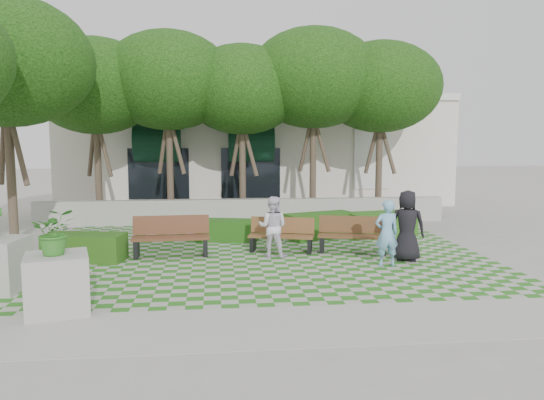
{
  "coord_description": "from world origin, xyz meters",
  "views": [
    {
      "loc": [
        -1.1,
        -13.16,
        3.1
      ],
      "look_at": [
        0.5,
        1.5,
        1.4
      ],
      "focal_mm": 35.0,
      "sensor_mm": 36.0,
      "label": 1
    }
  ],
  "objects": [
    {
      "name": "hedge_midright",
      "position": [
        2.19,
        3.07,
        0.39
      ],
      "size": [
        2.4,
        1.59,
        0.78
      ],
      "primitive_type": "cube",
      "rotation": [
        0.0,
        0.0,
        0.34
      ],
      "color": "#1F4E14",
      "rests_on": "ground"
    },
    {
      "name": "bench_west",
      "position": [
        -2.26,
        0.92,
        0.51
      ],
      "size": [
        2.04,
        0.75,
        1.06
      ],
      "rotation": [
        0.0,
        0.0,
        0.04
      ],
      "color": "#532E1C",
      "rests_on": "ground"
    },
    {
      "name": "building",
      "position": [
        0.93,
        14.08,
        2.52
      ],
      "size": [
        18.0,
        8.92,
        5.15
      ],
      "color": "silver",
      "rests_on": "ground"
    },
    {
      "name": "tree_row",
      "position": [
        -1.86,
        5.95,
        5.18
      ],
      "size": [
        17.7,
        13.4,
        7.41
      ],
      "color": "#47382B",
      "rests_on": "ground"
    },
    {
      "name": "hedge_east",
      "position": [
        4.19,
        3.13,
        0.39
      ],
      "size": [
        2.34,
        1.32,
        0.77
      ],
      "primitive_type": "cube",
      "rotation": [
        0.0,
        0.0,
        0.21
      ],
      "color": "#235216",
      "rests_on": "ground"
    },
    {
      "name": "person_white",
      "position": [
        0.41,
        0.51,
        0.81
      ],
      "size": [
        0.93,
        0.82,
        1.61
      ],
      "primitive_type": "imported",
      "rotation": [
        0.0,
        0.0,
        2.83
      ],
      "color": "white",
      "rests_on": "ground"
    },
    {
      "name": "person_dark",
      "position": [
        3.76,
        -0.32,
        0.91
      ],
      "size": [
        1.01,
        0.79,
        1.82
      ],
      "primitive_type": "imported",
      "rotation": [
        0.0,
        0.0,
        2.87
      ],
      "color": "black",
      "rests_on": "ground"
    },
    {
      "name": "bench_mid",
      "position": [
        0.73,
        1.15,
        0.45
      ],
      "size": [
        1.87,
        1.04,
        0.94
      ],
      "rotation": [
        0.0,
        0.0,
        -0.26
      ],
      "color": "brown",
      "rests_on": "ground"
    },
    {
      "name": "retaining_wall",
      "position": [
        0.0,
        6.2,
        0.45
      ],
      "size": [
        15.0,
        0.36,
        0.9
      ],
      "primitive_type": "cube",
      "color": "#9E9B93",
      "rests_on": "ground"
    },
    {
      "name": "person_blue",
      "position": [
        3.06,
        -0.82,
        0.82
      ],
      "size": [
        0.62,
        0.43,
        1.64
      ],
      "primitive_type": "imported",
      "rotation": [
        0.0,
        0.0,
        3.2
      ],
      "color": "#79B0DC",
      "rests_on": "ground"
    },
    {
      "name": "ground",
      "position": [
        0.0,
        0.0,
        0.0
      ],
      "size": [
        90.0,
        90.0,
        0.0
      ],
      "primitive_type": "plane",
      "color": "gray",
      "rests_on": "ground"
    },
    {
      "name": "lawn",
      "position": [
        0.0,
        1.0,
        0.01
      ],
      "size": [
        12.0,
        12.0,
        0.0
      ],
      "primitive_type": "plane",
      "color": "#2B721E",
      "rests_on": "ground"
    },
    {
      "name": "sidewalk_south",
      "position": [
        0.0,
        -4.7,
        0.01
      ],
      "size": [
        16.0,
        2.0,
        0.01
      ],
      "primitive_type": "cube",
      "color": "#9E9B93",
      "rests_on": "ground"
    },
    {
      "name": "hedge_midleft",
      "position": [
        -0.74,
        2.86,
        0.33
      ],
      "size": [
        1.98,
        1.13,
        0.65
      ],
      "primitive_type": "cube",
      "rotation": [
        0.0,
        0.0,
        -0.22
      ],
      "color": "#1E4C14",
      "rests_on": "ground"
    },
    {
      "name": "bench_east",
      "position": [
        2.65,
        0.83,
        0.47
      ],
      "size": [
        1.97,
        1.09,
        0.98
      ],
      "rotation": [
        0.0,
        0.0,
        -0.27
      ],
      "color": "#51331B",
      "rests_on": "ground"
    },
    {
      "name": "hedge_west",
      "position": [
        -4.41,
        0.55,
        0.35
      ],
      "size": [
        2.13,
        1.2,
        0.7
      ],
      "primitive_type": "cube",
      "rotation": [
        0.0,
        0.0,
        -0.21
      ],
      "color": "#214A13",
      "rests_on": "ground"
    },
    {
      "name": "planter_front",
      "position": [
        -3.91,
        -3.57,
        0.77
      ],
      "size": [
        1.3,
        1.3,
        1.89
      ],
      "rotation": [
        0.0,
        0.0,
        0.26
      ],
      "color": "#9E9B93",
      "rests_on": "ground"
    }
  ]
}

